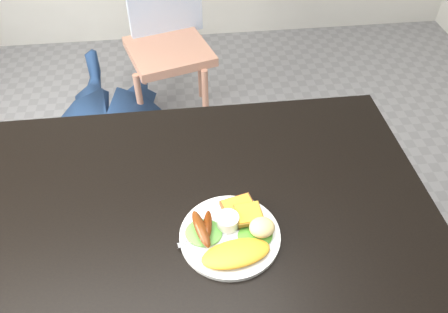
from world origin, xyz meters
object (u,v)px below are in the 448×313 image
Objects in this scene: dining_chair at (169,51)px; plate at (230,236)px; dining_table at (199,210)px; person at (78,41)px.

plate reaches higher than dining_chair.
dining_chair is 1.41m from plate.
dining_table is at bearing -103.33° from dining_chair.
person reaches higher than dining_table.
dining_chair is at bearing 95.58° from plate.
dining_chair is 0.25× the size of person.
person is (-0.33, -0.43, 0.32)m from dining_chair.
dining_table is 0.13m from plate.
plate is at bearing -57.98° from dining_table.
dining_table is 3.11× the size of dining_chair.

